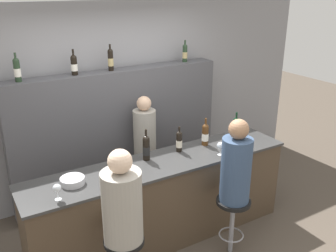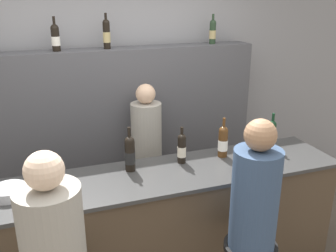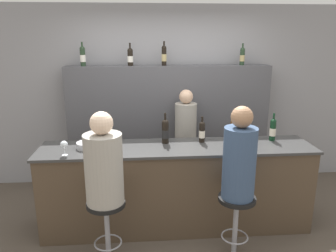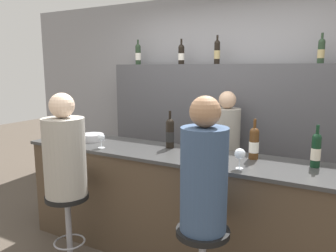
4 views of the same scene
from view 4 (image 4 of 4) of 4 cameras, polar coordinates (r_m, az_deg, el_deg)
name	(u,v)px [view 4 (image 4 of 4)]	position (r m, az deg, el deg)	size (l,w,h in m)	color
wall_back	(227,103)	(4.11, 10.27, 3.98)	(6.40, 0.05, 2.60)	gray
bar_counter	(175,205)	(3.07, 1.20, -13.54)	(3.03, 0.62, 0.99)	#473828
back_bar_cabinet	(220,139)	(3.97, 9.04, -2.28)	(2.84, 0.28, 1.77)	#4C4C51
wine_bottle_counter_0	(170,133)	(3.05, 0.34, -1.22)	(0.08, 0.08, 0.35)	black
wine_bottle_counter_1	(212,139)	(2.88, 7.71, -2.32)	(0.07, 0.07, 0.30)	black
wine_bottle_counter_2	(254,143)	(2.77, 14.74, -2.87)	(0.08, 0.08, 0.33)	#4C2D14
wine_bottle_counter_3	(316,150)	(2.70, 24.37, -3.80)	(0.07, 0.07, 0.32)	black
wine_bottle_backbar_0	(138,54)	(4.41, -5.23, 12.36)	(0.07, 0.07, 0.32)	#233823
wine_bottle_backbar_1	(181,54)	(4.09, 2.33, 12.40)	(0.08, 0.08, 0.31)	black
wine_bottle_backbar_2	(217,52)	(3.91, 8.54, 12.65)	(0.07, 0.07, 0.33)	black
wine_bottle_backbar_3	(321,51)	(3.67, 25.12, 11.78)	(0.07, 0.07, 0.30)	#233823
wine_glass_0	(63,131)	(3.45, -17.83, -0.90)	(0.08, 0.08, 0.15)	silver
wine_glass_1	(101,138)	(3.12, -11.58, -2.00)	(0.07, 0.07, 0.14)	silver
wine_glass_2	(240,154)	(2.49, 12.41, -4.83)	(0.08, 0.08, 0.16)	silver
metal_bowl	(92,137)	(3.47, -13.06, -1.91)	(0.23, 0.23, 0.07)	#B7B7BC
bar_stool_left	(68,210)	(3.05, -17.06, -13.85)	(0.37, 0.37, 0.66)	gray
guest_seated_left	(64,152)	(2.88, -17.59, -4.35)	(0.35, 0.35, 0.87)	gray
bar_stool_right	(202,249)	(2.39, 6.02, -20.47)	(0.37, 0.37, 0.66)	gray
guest_seated_right	(204,172)	(2.17, 6.28, -8.04)	(0.31, 0.31, 0.90)	#334766
bartender	(225,165)	(3.63, 9.96, -6.64)	(0.29, 0.29, 1.49)	gray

